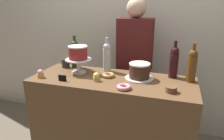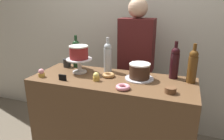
# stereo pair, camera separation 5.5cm
# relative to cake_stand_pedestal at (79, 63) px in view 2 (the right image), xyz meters

# --- Properties ---
(back_wall) EXTENTS (6.00, 0.05, 2.60)m
(back_wall) POSITION_rel_cake_stand_pedestal_xyz_m (0.35, 0.79, 0.29)
(back_wall) COLOR beige
(back_wall) RESTS_ON ground_plane
(display_counter) EXTENTS (1.42, 0.55, 0.92)m
(display_counter) POSITION_rel_cake_stand_pedestal_xyz_m (0.35, -0.06, -0.55)
(display_counter) COLOR brown
(display_counter) RESTS_ON ground_plane
(cake_stand_pedestal) EXTENTS (0.24, 0.24, 0.13)m
(cake_stand_pedestal) POSITION_rel_cake_stand_pedestal_xyz_m (0.00, 0.00, 0.00)
(cake_stand_pedestal) COLOR silver
(cake_stand_pedestal) RESTS_ON display_counter
(white_layer_cake) EXTENTS (0.17, 0.17, 0.12)m
(white_layer_cake) POSITION_rel_cake_stand_pedestal_xyz_m (0.00, -0.00, 0.10)
(white_layer_cake) COLOR maroon
(white_layer_cake) RESTS_ON cake_stand_pedestal
(silver_serving_platter) EXTENTS (0.25, 0.25, 0.01)m
(silver_serving_platter) POSITION_rel_cake_stand_pedestal_xyz_m (0.57, 0.01, -0.09)
(silver_serving_platter) COLOR silver
(silver_serving_platter) RESTS_ON display_counter
(chocolate_round_cake) EXTENTS (0.18, 0.18, 0.13)m
(chocolate_round_cake) POSITION_rel_cake_stand_pedestal_xyz_m (0.57, 0.01, -0.02)
(chocolate_round_cake) COLOR #3D2619
(chocolate_round_cake) RESTS_ON silver_serving_platter
(wine_bottle_amber) EXTENTS (0.08, 0.08, 0.33)m
(wine_bottle_amber) POSITION_rel_cake_stand_pedestal_xyz_m (0.99, 0.08, 0.05)
(wine_bottle_amber) COLOR #5B3814
(wine_bottle_amber) RESTS_ON display_counter
(wine_bottle_green) EXTENTS (0.08, 0.08, 0.33)m
(wine_bottle_green) POSITION_rel_cake_stand_pedestal_xyz_m (-0.11, 0.15, 0.05)
(wine_bottle_green) COLOR #193D1E
(wine_bottle_green) RESTS_ON display_counter
(wine_bottle_clear) EXTENTS (0.08, 0.08, 0.33)m
(wine_bottle_clear) POSITION_rel_cake_stand_pedestal_xyz_m (0.24, 0.12, 0.05)
(wine_bottle_clear) COLOR #B2BCC1
(wine_bottle_clear) RESTS_ON display_counter
(wine_bottle_dark_red) EXTENTS (0.08, 0.08, 0.33)m
(wine_bottle_dark_red) POSITION_rel_cake_stand_pedestal_xyz_m (0.85, 0.14, 0.05)
(wine_bottle_dark_red) COLOR black
(wine_bottle_dark_red) RESTS_ON display_counter
(cupcake_strawberry) EXTENTS (0.06, 0.06, 0.07)m
(cupcake_strawberry) POSITION_rel_cake_stand_pedestal_xyz_m (-0.26, -0.22, -0.06)
(cupcake_strawberry) COLOR gold
(cupcake_strawberry) RESTS_ON display_counter
(cupcake_lemon) EXTENTS (0.06, 0.06, 0.07)m
(cupcake_lemon) POSITION_rel_cake_stand_pedestal_xyz_m (0.24, -0.15, -0.06)
(cupcake_lemon) COLOR gold
(cupcake_lemon) RESTS_ON display_counter
(donut_pink) EXTENTS (0.11, 0.11, 0.03)m
(donut_pink) POSITION_rel_cake_stand_pedestal_xyz_m (0.50, -0.25, -0.08)
(donut_pink) COLOR pink
(donut_pink) RESTS_ON display_counter
(donut_maple) EXTENTS (0.11, 0.11, 0.03)m
(donut_maple) POSITION_rel_cake_stand_pedestal_xyz_m (0.30, -0.03, -0.08)
(donut_maple) COLOR #B27F47
(donut_maple) RESTS_ON display_counter
(cookie_stack) EXTENTS (0.08, 0.08, 0.04)m
(cookie_stack) POSITION_rel_cake_stand_pedestal_xyz_m (0.85, -0.20, -0.07)
(cookie_stack) COLOR brown
(cookie_stack) RESTS_ON display_counter
(price_sign_chalkboard) EXTENTS (0.07, 0.01, 0.05)m
(price_sign_chalkboard) POSITION_rel_cake_stand_pedestal_xyz_m (-0.04, -0.24, -0.07)
(price_sign_chalkboard) COLOR black
(price_sign_chalkboard) RESTS_ON display_counter
(coffee_cup_ceramic) EXTENTS (0.08, 0.08, 0.08)m
(coffee_cup_ceramic) POSITION_rel_cake_stand_pedestal_xyz_m (-0.21, 0.11, -0.05)
(coffee_cup_ceramic) COLOR #282828
(coffee_cup_ceramic) RESTS_ON display_counter
(barista_figure) EXTENTS (0.36, 0.22, 1.60)m
(barista_figure) POSITION_rel_cake_stand_pedestal_xyz_m (0.44, 0.47, -0.17)
(barista_figure) COLOR black
(barista_figure) RESTS_ON ground_plane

